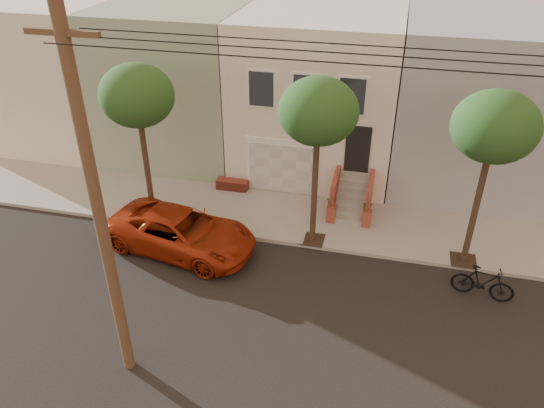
# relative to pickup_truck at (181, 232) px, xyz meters

# --- Properties ---
(ground) EXTENTS (90.00, 90.00, 0.00)m
(ground) POSITION_rel_pickup_truck_xyz_m (3.63, -2.37, -0.77)
(ground) COLOR black
(ground) RESTS_ON ground
(sidewalk) EXTENTS (40.00, 3.70, 0.15)m
(sidewalk) POSITION_rel_pickup_truck_xyz_m (3.63, 2.98, -0.70)
(sidewalk) COLOR gray
(sidewalk) RESTS_ON ground
(house_row) EXTENTS (33.10, 11.70, 7.00)m
(house_row) POSITION_rel_pickup_truck_xyz_m (3.63, 8.82, 2.87)
(house_row) COLOR silver
(house_row) RESTS_ON sidewalk
(tree_left) EXTENTS (2.70, 2.57, 6.30)m
(tree_left) POSITION_rel_pickup_truck_xyz_m (-1.87, 1.53, 4.48)
(tree_left) COLOR #2D2116
(tree_left) RESTS_ON sidewalk
(tree_mid) EXTENTS (2.70, 2.57, 6.30)m
(tree_mid) POSITION_rel_pickup_truck_xyz_m (4.63, 1.53, 4.48)
(tree_mid) COLOR #2D2116
(tree_mid) RESTS_ON sidewalk
(tree_right) EXTENTS (2.70, 2.57, 6.30)m
(tree_right) POSITION_rel_pickup_truck_xyz_m (10.13, 1.53, 4.48)
(tree_right) COLOR #2D2116
(tree_right) RESTS_ON sidewalk
(pickup_truck) EXTENTS (5.94, 3.52, 1.55)m
(pickup_truck) POSITION_rel_pickup_truck_xyz_m (0.00, 0.00, 0.00)
(pickup_truck) COLOR #97250C
(pickup_truck) RESTS_ON ground
(motorcycle) EXTENTS (2.05, 0.90, 1.19)m
(motorcycle) POSITION_rel_pickup_truck_xyz_m (10.54, -0.18, -0.18)
(motorcycle) COLOR black
(motorcycle) RESTS_ON ground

